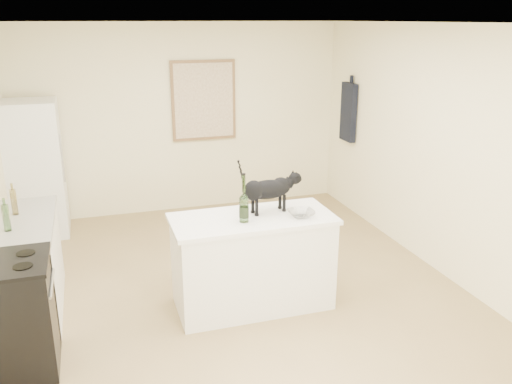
{
  "coord_description": "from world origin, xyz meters",
  "views": [
    {
      "loc": [
        -1.26,
        -4.6,
        2.64
      ],
      "look_at": [
        0.15,
        -0.15,
        1.12
      ],
      "focal_mm": 37.63,
      "sensor_mm": 36.0,
      "label": 1
    }
  ],
  "objects_px": {
    "stove": "(13,318)",
    "black_cat": "(268,192)",
    "wine_bottle": "(244,201)",
    "fridge": "(34,169)",
    "glass_bowl": "(301,214)"
  },
  "relations": [
    {
      "from": "stove",
      "to": "black_cat",
      "type": "bearing_deg",
      "value": 12.08
    },
    {
      "from": "fridge",
      "to": "glass_bowl",
      "type": "bearing_deg",
      "value": -47.24
    },
    {
      "from": "black_cat",
      "to": "glass_bowl",
      "type": "xyz_separation_m",
      "value": [
        0.25,
        -0.21,
        -0.17
      ]
    },
    {
      "from": "black_cat",
      "to": "glass_bowl",
      "type": "height_order",
      "value": "black_cat"
    },
    {
      "from": "fridge",
      "to": "wine_bottle",
      "type": "xyz_separation_m",
      "value": [
        1.94,
        -2.64,
        0.25
      ]
    },
    {
      "from": "stove",
      "to": "black_cat",
      "type": "distance_m",
      "value": 2.36
    },
    {
      "from": "black_cat",
      "to": "wine_bottle",
      "type": "distance_m",
      "value": 0.33
    },
    {
      "from": "wine_bottle",
      "to": "glass_bowl",
      "type": "distance_m",
      "value": 0.56
    },
    {
      "from": "fridge",
      "to": "black_cat",
      "type": "xyz_separation_m",
      "value": [
        2.22,
        -2.47,
        0.25
      ]
    },
    {
      "from": "glass_bowl",
      "to": "fridge",
      "type": "bearing_deg",
      "value": 132.76
    },
    {
      "from": "stove",
      "to": "black_cat",
      "type": "xyz_separation_m",
      "value": [
        2.22,
        0.48,
        0.65
      ]
    },
    {
      "from": "fridge",
      "to": "glass_bowl",
      "type": "distance_m",
      "value": 3.65
    },
    {
      "from": "stove",
      "to": "wine_bottle",
      "type": "relative_size",
      "value": 2.27
    },
    {
      "from": "fridge",
      "to": "glass_bowl",
      "type": "height_order",
      "value": "fridge"
    },
    {
      "from": "stove",
      "to": "glass_bowl",
      "type": "distance_m",
      "value": 2.54
    }
  ]
}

